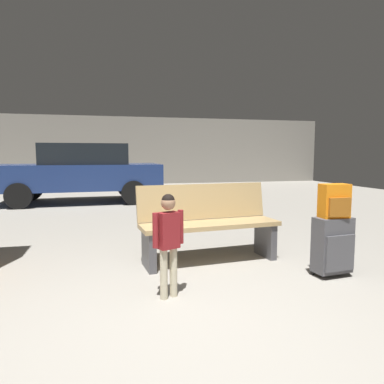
% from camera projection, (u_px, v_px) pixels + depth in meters
% --- Properties ---
extents(ground_plane, '(18.00, 18.00, 0.10)m').
position_uv_depth(ground_plane, '(142.00, 227.00, 6.31)').
color(ground_plane, gray).
extents(garage_back_wall, '(18.00, 0.12, 2.80)m').
position_uv_depth(garage_back_wall, '(120.00, 151.00, 14.72)').
color(garage_back_wall, gray).
rests_on(garage_back_wall, ground_plane).
extents(bench, '(1.64, 0.68, 0.89)m').
position_uv_depth(bench, '(208.00, 223.00, 4.12)').
color(bench, tan).
rests_on(bench, ground_plane).
extents(suitcase, '(0.40, 0.27, 0.60)m').
position_uv_depth(suitcase, '(333.00, 245.00, 3.60)').
color(suitcase, '#4C4C51').
rests_on(suitcase, ground_plane).
extents(backpack_bright, '(0.28, 0.20, 0.34)m').
position_uv_depth(backpack_bright, '(335.00, 201.00, 3.55)').
color(backpack_bright, orange).
rests_on(backpack_bright, suitcase).
extents(child, '(0.28, 0.17, 0.90)m').
position_uv_depth(child, '(168.00, 235.00, 3.02)').
color(child, beige).
rests_on(child, ground_plane).
extents(parked_car_far, '(4.14, 1.88, 1.51)m').
position_uv_depth(parked_car_far, '(81.00, 171.00, 9.15)').
color(parked_car_far, navy).
rests_on(parked_car_far, ground_plane).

